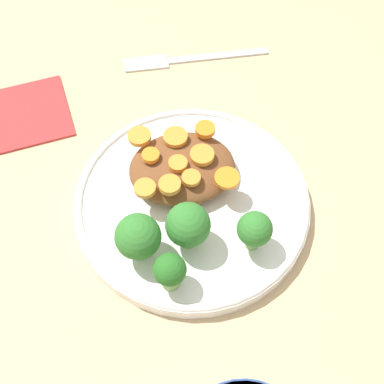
# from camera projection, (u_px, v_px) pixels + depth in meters

# --- Properties ---
(ground_plane) EXTENTS (4.00, 4.00, 0.00)m
(ground_plane) POSITION_uv_depth(u_px,v_px,m) (192.00, 207.00, 0.60)
(ground_plane) COLOR tan
(plate) EXTENTS (0.26, 0.26, 0.02)m
(plate) POSITION_uv_depth(u_px,v_px,m) (192.00, 202.00, 0.59)
(plate) COLOR white
(plate) RESTS_ON ground_plane
(stew_mound) EXTENTS (0.12, 0.10, 0.03)m
(stew_mound) POSITION_uv_depth(u_px,v_px,m) (182.00, 168.00, 0.59)
(stew_mound) COLOR brown
(stew_mound) RESTS_ON plate
(broccoli_floret_0) EXTENTS (0.05, 0.05, 0.06)m
(broccoli_floret_0) POSITION_uv_depth(u_px,v_px,m) (188.00, 226.00, 0.53)
(broccoli_floret_0) COLOR #7FA85B
(broccoli_floret_0) RESTS_ON plate
(broccoli_floret_1) EXTENTS (0.04, 0.04, 0.05)m
(broccoli_floret_1) POSITION_uv_depth(u_px,v_px,m) (255.00, 230.00, 0.53)
(broccoli_floret_1) COLOR #759E51
(broccoli_floret_1) RESTS_ON plate
(broccoli_floret_2) EXTENTS (0.03, 0.03, 0.05)m
(broccoli_floret_2) POSITION_uv_depth(u_px,v_px,m) (170.00, 271.00, 0.51)
(broccoli_floret_2) COLOR #7FA85B
(broccoli_floret_2) RESTS_ON plate
(broccoli_floret_3) EXTENTS (0.05, 0.05, 0.06)m
(broccoli_floret_3) POSITION_uv_depth(u_px,v_px,m) (138.00, 237.00, 0.52)
(broccoli_floret_3) COLOR #759E51
(broccoli_floret_3) RESTS_ON plate
(carrot_slice_0) EXTENTS (0.02, 0.02, 0.01)m
(carrot_slice_0) POSITION_uv_depth(u_px,v_px,m) (151.00, 155.00, 0.57)
(carrot_slice_0) COLOR orange
(carrot_slice_0) RESTS_ON stew_mound
(carrot_slice_1) EXTENTS (0.03, 0.03, 0.01)m
(carrot_slice_1) POSITION_uv_depth(u_px,v_px,m) (202.00, 155.00, 0.57)
(carrot_slice_1) COLOR orange
(carrot_slice_1) RESTS_ON stew_mound
(carrot_slice_2) EXTENTS (0.03, 0.03, 0.01)m
(carrot_slice_2) POSITION_uv_depth(u_px,v_px,m) (175.00, 137.00, 0.59)
(carrot_slice_2) COLOR orange
(carrot_slice_2) RESTS_ON stew_mound
(carrot_slice_3) EXTENTS (0.02, 0.02, 0.01)m
(carrot_slice_3) POSITION_uv_depth(u_px,v_px,m) (195.00, 177.00, 0.56)
(carrot_slice_3) COLOR orange
(carrot_slice_3) RESTS_ON stew_mound
(carrot_slice_4) EXTENTS (0.02, 0.02, 0.01)m
(carrot_slice_4) POSITION_uv_depth(u_px,v_px,m) (205.00, 129.00, 0.59)
(carrot_slice_4) COLOR orange
(carrot_slice_4) RESTS_ON stew_mound
(carrot_slice_5) EXTENTS (0.02, 0.02, 0.01)m
(carrot_slice_5) POSITION_uv_depth(u_px,v_px,m) (145.00, 186.00, 0.55)
(carrot_slice_5) COLOR orange
(carrot_slice_5) RESTS_ON stew_mound
(carrot_slice_6) EXTENTS (0.02, 0.02, 0.01)m
(carrot_slice_6) POSITION_uv_depth(u_px,v_px,m) (170.00, 187.00, 0.55)
(carrot_slice_6) COLOR orange
(carrot_slice_6) RESTS_ON stew_mound
(carrot_slice_7) EXTENTS (0.02, 0.02, 0.01)m
(carrot_slice_7) POSITION_uv_depth(u_px,v_px,m) (178.00, 164.00, 0.57)
(carrot_slice_7) COLOR orange
(carrot_slice_7) RESTS_ON stew_mound
(carrot_slice_8) EXTENTS (0.03, 0.03, 0.01)m
(carrot_slice_8) POSITION_uv_depth(u_px,v_px,m) (228.00, 181.00, 0.56)
(carrot_slice_8) COLOR orange
(carrot_slice_8) RESTS_ON stew_mound
(carrot_slice_9) EXTENTS (0.03, 0.03, 0.01)m
(carrot_slice_9) POSITION_uv_depth(u_px,v_px,m) (139.00, 136.00, 0.59)
(carrot_slice_9) COLOR orange
(carrot_slice_9) RESTS_ON stew_mound
(fork) EXTENTS (0.20, 0.02, 0.01)m
(fork) POSITION_uv_depth(u_px,v_px,m) (182.00, 59.00, 0.72)
(fork) COLOR silver
(fork) RESTS_ON ground_plane
(napkin) EXTENTS (0.17, 0.13, 0.01)m
(napkin) POSITION_uv_depth(u_px,v_px,m) (4.00, 119.00, 0.66)
(napkin) COLOR #B73333
(napkin) RESTS_ON ground_plane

